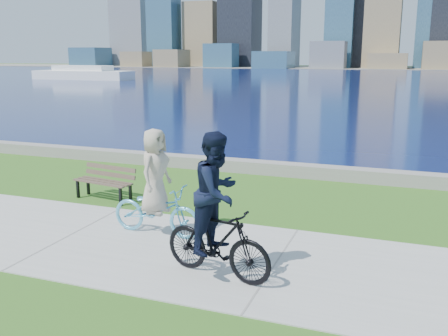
% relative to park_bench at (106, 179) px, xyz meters
% --- Properties ---
extents(ground, '(320.00, 320.00, 0.00)m').
position_rel_park_bench_xyz_m(ground, '(0.75, -2.36, -0.48)').
color(ground, '#2D5D18').
rests_on(ground, ground).
extents(concrete_path, '(80.00, 3.50, 0.02)m').
position_rel_park_bench_xyz_m(concrete_path, '(0.75, -2.36, -0.47)').
color(concrete_path, '#ADADA8').
rests_on(concrete_path, ground).
extents(seawall, '(90.00, 0.50, 0.35)m').
position_rel_park_bench_xyz_m(seawall, '(0.75, 3.84, -0.31)').
color(seawall, gray).
rests_on(seawall, ground).
extents(bay_water, '(320.00, 131.00, 0.01)m').
position_rel_park_bench_xyz_m(bay_water, '(0.75, 69.64, -0.48)').
color(bay_water, '#0B1749').
rests_on(bay_water, ground).
extents(far_shore, '(320.00, 30.00, 0.12)m').
position_rel_park_bench_xyz_m(far_shore, '(0.75, 127.64, -0.42)').
color(far_shore, slate).
rests_on(far_shore, ground).
extents(ferry_near, '(14.21, 4.06, 1.93)m').
position_rel_park_bench_xyz_m(ferry_near, '(-36.32, 49.62, 0.32)').
color(ferry_near, white).
rests_on(ferry_near, ground).
extents(park_bench, '(1.58, 0.76, 0.79)m').
position_rel_park_bench_xyz_m(park_bench, '(0.00, 0.00, 0.00)').
color(park_bench, black).
rests_on(park_bench, ground).
extents(cyclist_woman, '(0.73, 1.87, 2.03)m').
position_rel_park_bench_xyz_m(cyclist_woman, '(2.28, -1.76, 0.29)').
color(cyclist_woman, '#61C5EC').
rests_on(cyclist_woman, ground).
extents(cyclist_man, '(0.91, 1.93, 2.26)m').
position_rel_park_bench_xyz_m(cyclist_man, '(4.03, -3.11, 0.49)').
color(cyclist_man, black).
rests_on(cyclist_man, ground).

